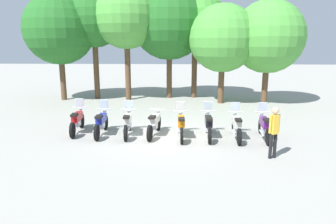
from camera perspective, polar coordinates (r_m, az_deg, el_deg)
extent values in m
plane|color=#9E9B93|center=(12.87, -0.08, -4.41)|extent=(80.00, 80.00, 0.00)
cylinder|color=black|center=(14.55, -15.42, -1.52)|extent=(0.14, 0.65, 0.64)
cylinder|color=black|center=(13.11, -16.96, -3.20)|extent=(0.14, 0.65, 0.64)
cube|color=silver|center=(14.48, -15.50, -0.22)|extent=(0.14, 0.37, 0.04)
cube|color=red|center=(13.79, -16.19, -0.86)|extent=(0.33, 0.97, 0.30)
cube|color=silver|center=(13.81, -16.17, -2.00)|extent=(0.25, 0.41, 0.24)
cube|color=black|center=(13.37, -16.65, -0.47)|extent=(0.27, 0.46, 0.08)
cylinder|color=silver|center=(14.40, -15.57, -0.40)|extent=(0.07, 0.23, 0.64)
cylinder|color=silver|center=(14.24, -15.74, 0.83)|extent=(0.62, 0.08, 0.04)
sphere|color=silver|center=(14.39, -15.59, 0.47)|extent=(0.17, 0.17, 0.16)
cylinder|color=silver|center=(13.58, -17.11, -2.56)|extent=(0.12, 0.70, 0.07)
cube|color=silver|center=(14.26, -15.73, 1.67)|extent=(0.37, 0.16, 0.39)
cylinder|color=black|center=(13.99, -11.29, -1.87)|extent=(0.11, 0.64, 0.64)
cylinder|color=black|center=(12.54, -12.81, -3.67)|extent=(0.11, 0.64, 0.64)
cube|color=silver|center=(13.91, -11.35, -0.52)|extent=(0.12, 0.36, 0.04)
cube|color=navy|center=(13.23, -12.03, -1.20)|extent=(0.27, 0.95, 0.30)
cube|color=silver|center=(13.25, -12.02, -2.39)|extent=(0.23, 0.40, 0.24)
cube|color=black|center=(12.80, -12.47, -0.81)|extent=(0.25, 0.44, 0.08)
cylinder|color=silver|center=(13.83, -11.43, -0.71)|extent=(0.05, 0.23, 0.64)
cylinder|color=silver|center=(13.67, -11.57, 0.57)|extent=(0.62, 0.04, 0.04)
sphere|color=silver|center=(13.82, -11.43, 0.20)|extent=(0.16, 0.16, 0.16)
cylinder|color=silver|center=(13.02, -13.00, -2.98)|extent=(0.08, 0.70, 0.07)
cube|color=silver|center=(13.69, -11.55, 1.44)|extent=(0.36, 0.14, 0.39)
cylinder|color=black|center=(13.76, -7.02, -1.97)|extent=(0.14, 0.65, 0.64)
cylinder|color=black|center=(12.28, -7.70, -3.82)|extent=(0.14, 0.65, 0.64)
cube|color=silver|center=(13.68, -7.06, -0.59)|extent=(0.14, 0.37, 0.04)
cube|color=silver|center=(12.97, -7.36, -1.29)|extent=(0.32, 0.96, 0.30)
cube|color=silver|center=(13.00, -7.35, -2.50)|extent=(0.24, 0.41, 0.24)
cube|color=black|center=(12.54, -7.57, -0.90)|extent=(0.27, 0.45, 0.08)
cylinder|color=silver|center=(13.60, -7.09, -0.78)|extent=(0.06, 0.23, 0.64)
cylinder|color=silver|center=(13.43, -7.17, 0.51)|extent=(0.62, 0.08, 0.04)
sphere|color=silver|center=(13.59, -7.10, 0.14)|extent=(0.17, 0.17, 0.16)
cylinder|color=silver|center=(12.74, -8.19, -3.12)|extent=(0.11, 0.70, 0.07)
cube|color=silver|center=(13.45, -7.17, 1.40)|extent=(0.37, 0.16, 0.39)
cylinder|color=black|center=(13.62, -1.77, -2.04)|extent=(0.19, 0.65, 0.64)
cylinder|color=black|center=(12.16, -3.34, -3.88)|extent=(0.19, 0.65, 0.64)
cube|color=silver|center=(13.53, -1.78, -0.65)|extent=(0.17, 0.37, 0.04)
cube|color=silver|center=(12.84, -2.48, -1.35)|extent=(0.40, 0.98, 0.30)
cube|color=silver|center=(12.86, -2.51, -2.57)|extent=(0.28, 0.43, 0.24)
cube|color=black|center=(12.42, -2.90, -0.94)|extent=(0.30, 0.47, 0.08)
cylinder|color=silver|center=(13.45, -1.86, -0.84)|extent=(0.08, 0.23, 0.64)
cylinder|color=silver|center=(13.29, -1.96, 0.47)|extent=(0.62, 0.13, 0.04)
sphere|color=silver|center=(13.44, -1.83, 0.09)|extent=(0.18, 0.18, 0.16)
cylinder|color=silver|center=(12.64, -3.53, -3.14)|extent=(0.17, 0.70, 0.07)
cylinder|color=black|center=(13.35, 2.26, -2.35)|extent=(0.12, 0.64, 0.64)
cylinder|color=black|center=(11.86, 2.52, -4.31)|extent=(0.12, 0.64, 0.64)
cube|color=silver|center=(13.26, 2.28, -0.93)|extent=(0.13, 0.36, 0.04)
cube|color=orange|center=(12.56, 2.39, -1.67)|extent=(0.29, 0.96, 0.30)
cube|color=silver|center=(12.58, 2.39, -2.92)|extent=(0.23, 0.41, 0.24)
cube|color=black|center=(12.12, 2.47, -1.28)|extent=(0.25, 0.45, 0.08)
cylinder|color=silver|center=(13.18, 2.29, -1.13)|extent=(0.06, 0.23, 0.64)
cylinder|color=silver|center=(13.02, 2.32, 0.21)|extent=(0.62, 0.06, 0.04)
sphere|color=silver|center=(13.17, 2.29, -0.18)|extent=(0.17, 0.17, 0.16)
cylinder|color=silver|center=(12.30, 1.69, -3.57)|extent=(0.09, 0.70, 0.07)
cube|color=silver|center=(13.03, 2.32, 1.12)|extent=(0.36, 0.14, 0.39)
cylinder|color=black|center=(13.45, 7.13, -2.32)|extent=(0.12, 0.64, 0.64)
cylinder|color=black|center=(11.97, 7.58, -4.26)|extent=(0.12, 0.64, 0.64)
cube|color=silver|center=(13.37, 7.17, -0.91)|extent=(0.13, 0.36, 0.04)
cube|color=black|center=(12.67, 7.38, -1.65)|extent=(0.28, 0.96, 0.30)
cube|color=silver|center=(12.69, 7.36, -2.88)|extent=(0.23, 0.41, 0.24)
cube|color=black|center=(12.23, 7.52, -1.25)|extent=(0.25, 0.45, 0.08)
cylinder|color=silver|center=(13.29, 7.20, -1.11)|extent=(0.06, 0.23, 0.64)
cylinder|color=silver|center=(13.12, 7.26, 0.22)|extent=(0.62, 0.05, 0.04)
sphere|color=silver|center=(13.28, 7.21, -0.17)|extent=(0.16, 0.16, 0.16)
cylinder|color=silver|center=(12.41, 6.70, -3.52)|extent=(0.09, 0.70, 0.07)
cube|color=silver|center=(13.14, 7.27, 1.13)|extent=(0.36, 0.14, 0.39)
cylinder|color=black|center=(13.48, 11.88, -2.47)|extent=(0.12, 0.64, 0.64)
cylinder|color=black|center=(12.01, 12.82, -4.41)|extent=(0.12, 0.64, 0.64)
cube|color=silver|center=(13.40, 11.95, -1.06)|extent=(0.13, 0.36, 0.04)
cube|color=silver|center=(12.70, 12.37, -1.80)|extent=(0.30, 0.96, 0.30)
cube|color=silver|center=(12.72, 12.34, -3.04)|extent=(0.24, 0.41, 0.24)
cube|color=black|center=(12.27, 12.66, -1.42)|extent=(0.26, 0.45, 0.08)
cylinder|color=silver|center=(13.32, 11.99, -1.26)|extent=(0.06, 0.23, 0.64)
cylinder|color=silver|center=(13.15, 12.11, 0.06)|extent=(0.62, 0.06, 0.04)
sphere|color=silver|center=(13.30, 12.01, -0.32)|extent=(0.17, 0.17, 0.16)
cylinder|color=silver|center=(12.43, 11.78, -3.67)|extent=(0.10, 0.70, 0.07)
cube|color=silver|center=(13.17, 12.12, 0.97)|extent=(0.36, 0.15, 0.39)
cylinder|color=black|center=(13.72, 16.49, -2.46)|extent=(0.14, 0.65, 0.64)
cylinder|color=black|center=(12.26, 17.77, -4.36)|extent=(0.14, 0.65, 0.64)
cube|color=silver|center=(13.64, 16.59, -1.08)|extent=(0.14, 0.37, 0.04)
cube|color=#59196B|center=(12.95, 17.16, -1.80)|extent=(0.32, 0.97, 0.30)
cube|color=silver|center=(12.97, 17.12, -3.01)|extent=(0.25, 0.41, 0.24)
cube|color=black|center=(12.52, 17.55, -1.42)|extent=(0.27, 0.46, 0.08)
cylinder|color=silver|center=(13.56, 16.65, -1.27)|extent=(0.07, 0.23, 0.64)
cylinder|color=silver|center=(13.40, 16.81, 0.02)|extent=(0.62, 0.08, 0.04)
sphere|color=silver|center=(13.55, 16.67, -0.35)|extent=(0.17, 0.17, 0.16)
cylinder|color=silver|center=(12.67, 16.64, -3.63)|extent=(0.12, 0.70, 0.07)
cube|color=silver|center=(13.41, 16.81, 0.91)|extent=(0.37, 0.16, 0.39)
cylinder|color=black|center=(10.92, 18.13, -5.92)|extent=(0.14, 0.14, 0.84)
cylinder|color=black|center=(11.03, 18.83, -5.80)|extent=(0.14, 0.14, 0.84)
cube|color=gold|center=(10.77, 18.76, -2.13)|extent=(0.28, 0.27, 0.63)
cylinder|color=gold|center=(10.67, 18.10, -2.13)|extent=(0.10, 0.10, 0.60)
cylinder|color=gold|center=(10.86, 19.43, -1.97)|extent=(0.10, 0.10, 0.60)
sphere|color=#DBAD89|center=(10.66, 18.94, 0.26)|extent=(0.30, 0.30, 0.23)
cylinder|color=brown|center=(21.67, -18.57, 6.00)|extent=(0.36, 0.36, 2.96)
sphere|color=#236623|center=(21.56, -19.16, 14.03)|extent=(4.44, 4.44, 4.44)
cylinder|color=brown|center=(21.57, -12.89, 7.60)|extent=(0.36, 0.36, 3.92)
sphere|color=#236623|center=(21.54, -13.35, 16.34)|extent=(3.78, 3.78, 3.78)
cylinder|color=brown|center=(20.62, -7.30, 7.54)|extent=(0.36, 0.36, 3.88)
sphere|color=#4C9E3D|center=(20.59, -7.58, 16.92)|extent=(4.09, 4.09, 4.09)
cylinder|color=brown|center=(21.32, 0.22, 7.02)|extent=(0.36, 0.36, 3.30)
sphere|color=#236623|center=(21.24, 0.23, 16.20)|extent=(5.02, 5.02, 5.02)
cylinder|color=brown|center=(21.46, 4.80, 7.77)|extent=(0.36, 0.36, 3.86)
sphere|color=#4C9E3D|center=(21.42, 4.97, 16.54)|extent=(3.87, 3.87, 3.87)
cylinder|color=brown|center=(19.75, 9.62, 5.25)|extent=(0.36, 0.36, 2.53)
sphere|color=#4C9E3D|center=(19.59, 9.92, 13.08)|extent=(4.07, 4.07, 4.07)
cylinder|color=brown|center=(20.29, 17.20, 5.05)|extent=(0.36, 0.36, 2.52)
sphere|color=#4C9E3D|center=(20.13, 17.74, 12.90)|extent=(4.33, 4.33, 4.33)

